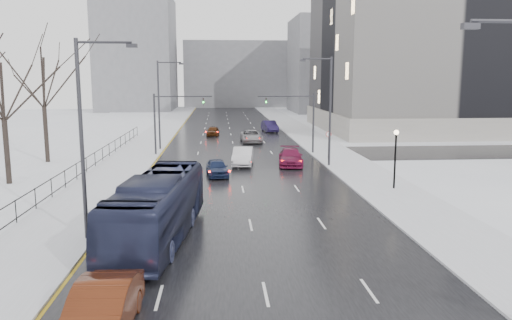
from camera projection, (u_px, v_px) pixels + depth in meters
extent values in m
cube|color=black|center=(232.00, 140.00, 65.14)|extent=(16.00, 150.00, 0.04)
cube|color=black|center=(235.00, 154.00, 53.33)|extent=(130.00, 10.00, 0.04)
cube|color=silver|center=(151.00, 141.00, 64.36)|extent=(5.00, 150.00, 0.16)
cube|color=silver|center=(312.00, 139.00, 65.89)|extent=(5.00, 150.00, 0.16)
cube|color=white|center=(76.00, 142.00, 63.67)|extent=(14.00, 150.00, 0.12)
cube|color=black|center=(56.00, 176.00, 34.44)|extent=(0.04, 70.00, 0.05)
cube|color=black|center=(57.00, 190.00, 34.61)|extent=(0.04, 70.00, 0.05)
cylinder|color=black|center=(56.00, 185.00, 34.54)|extent=(0.06, 0.06, 1.30)
cube|color=#2D2D33|center=(470.00, 26.00, 14.80)|extent=(0.50, 0.25, 0.18)
cylinder|color=#2D2D33|center=(330.00, 113.00, 45.26)|extent=(0.20, 0.20, 10.00)
cylinder|color=#2D2D33|center=(317.00, 59.00, 44.38)|extent=(2.60, 0.12, 0.12)
cube|color=#2D2D33|center=(303.00, 60.00, 44.31)|extent=(0.50, 0.25, 0.18)
cylinder|color=#2D2D33|center=(82.00, 143.00, 24.36)|extent=(0.20, 0.20, 10.00)
cylinder|color=#2D2D33|center=(104.00, 42.00, 23.67)|extent=(2.60, 0.12, 0.12)
cube|color=#2D2D33|center=(132.00, 46.00, 23.79)|extent=(0.50, 0.25, 0.18)
cylinder|color=#2D2D33|center=(159.00, 106.00, 55.84)|extent=(0.20, 0.20, 10.00)
cylinder|color=#2D2D33|center=(169.00, 62.00, 55.15)|extent=(2.60, 0.12, 0.12)
cube|color=#2D2D33|center=(181.00, 64.00, 55.27)|extent=(0.50, 0.25, 0.18)
cylinder|color=black|center=(395.00, 161.00, 36.08)|extent=(0.14, 0.14, 4.00)
sphere|color=#FFE5B2|center=(396.00, 132.00, 35.73)|extent=(0.36, 0.36, 0.36)
cylinder|color=#2D2D33|center=(313.00, 124.00, 53.42)|extent=(0.20, 0.20, 6.50)
cylinder|color=#2D2D33|center=(286.00, 96.00, 52.72)|extent=(6.00, 0.12, 0.12)
imported|color=#2D2D33|center=(266.00, 102.00, 52.66)|extent=(0.15, 0.18, 0.90)
sphere|color=#19FF33|center=(266.00, 102.00, 52.51)|extent=(0.16, 0.16, 0.16)
cylinder|color=#2D2D33|center=(155.00, 125.00, 52.19)|extent=(0.20, 0.20, 6.50)
cylinder|color=#2D2D33|center=(183.00, 96.00, 51.93)|extent=(6.00, 0.12, 0.12)
imported|color=#2D2D33|center=(203.00, 102.00, 52.18)|extent=(0.15, 0.18, 0.90)
sphere|color=#19FF33|center=(203.00, 102.00, 52.03)|extent=(0.16, 0.16, 0.16)
cylinder|color=#2D2D33|center=(328.00, 146.00, 49.84)|extent=(0.06, 0.06, 2.50)
cylinder|color=white|center=(329.00, 134.00, 49.65)|extent=(0.60, 0.03, 0.60)
torus|color=#B20C0C|center=(329.00, 134.00, 49.65)|extent=(0.58, 0.06, 0.58)
cube|color=gray|center=(454.00, 52.00, 77.54)|extent=(40.00, 30.00, 24.00)
cube|color=gray|center=(450.00, 120.00, 79.26)|extent=(40.60, 30.60, 3.00)
cube|color=slate|center=(342.00, 66.00, 119.50)|extent=(24.00, 20.00, 22.00)
cube|color=slate|center=(137.00, 54.00, 125.20)|extent=(18.00, 22.00, 28.00)
cube|color=slate|center=(238.00, 75.00, 142.67)|extent=(30.00, 18.00, 18.00)
imported|color=#501F0D|center=(102.00, 310.00, 15.73)|extent=(1.97, 5.18, 1.69)
imported|color=#222642|center=(158.00, 208.00, 24.95)|extent=(4.17, 12.15, 3.31)
imported|color=#152041|center=(217.00, 168.00, 41.42)|extent=(2.09, 4.30, 1.41)
imported|color=silver|center=(243.00, 156.00, 46.55)|extent=(2.34, 5.28, 1.68)
imported|color=gray|center=(251.00, 136.00, 63.11)|extent=(2.71, 5.58, 1.53)
imported|color=maroon|center=(291.00, 157.00, 46.52)|extent=(2.75, 5.58, 1.56)
imported|color=#42200B|center=(213.00, 131.00, 70.20)|extent=(1.92, 4.08, 1.35)
imported|color=#1C143C|center=(270.00, 126.00, 75.23)|extent=(2.36, 5.27, 1.68)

